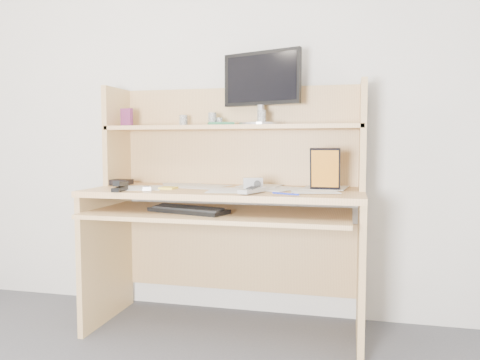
% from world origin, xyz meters
% --- Properties ---
extents(back_wall, '(3.60, 0.04, 2.50)m').
position_xyz_m(back_wall, '(0.00, 1.80, 1.25)').
color(back_wall, silver).
rests_on(back_wall, floor).
extents(desk, '(1.40, 0.70, 1.30)m').
position_xyz_m(desk, '(0.00, 1.56, 0.69)').
color(desk, tan).
rests_on(desk, floor).
extents(paper_clutter, '(1.32, 0.54, 0.01)m').
position_xyz_m(paper_clutter, '(0.00, 1.48, 0.75)').
color(paper_clutter, silver).
rests_on(paper_clutter, desk).
extents(keyboard, '(0.42, 0.25, 0.03)m').
position_xyz_m(keyboard, '(-0.13, 1.29, 0.66)').
color(keyboard, black).
rests_on(keyboard, desk).
extents(tv_remote, '(0.10, 0.19, 0.02)m').
position_xyz_m(tv_remote, '(0.18, 1.28, 0.77)').
color(tv_remote, '#9E9D99').
rests_on(tv_remote, paper_clutter).
extents(flip_phone, '(0.07, 0.09, 0.02)m').
position_xyz_m(flip_phone, '(-0.35, 1.30, 0.77)').
color(flip_phone, '#B4B4B6').
rests_on(flip_phone, paper_clutter).
extents(stapler, '(0.06, 0.14, 0.04)m').
position_xyz_m(stapler, '(-0.47, 1.24, 0.78)').
color(stapler, black).
rests_on(stapler, paper_clutter).
extents(wallet, '(0.11, 0.09, 0.03)m').
position_xyz_m(wallet, '(-0.62, 1.53, 0.77)').
color(wallet, black).
rests_on(wallet, paper_clutter).
extents(sticky_note_pad, '(0.08, 0.08, 0.01)m').
position_xyz_m(sticky_note_pad, '(-0.29, 1.41, 0.76)').
color(sticky_note_pad, yellow).
rests_on(sticky_note_pad, desk).
extents(digital_camera, '(0.10, 0.06, 0.06)m').
position_xyz_m(digital_camera, '(0.16, 1.42, 0.79)').
color(digital_camera, '#B4B4B7').
rests_on(digital_camera, paper_clutter).
extents(game_case, '(0.15, 0.02, 0.21)m').
position_xyz_m(game_case, '(0.51, 1.49, 0.86)').
color(game_case, black).
rests_on(game_case, paper_clutter).
extents(blue_pen, '(0.13, 0.06, 0.01)m').
position_xyz_m(blue_pen, '(0.35, 1.22, 0.76)').
color(blue_pen, '#192ABD').
rests_on(blue_pen, paper_clutter).
extents(card_box, '(0.08, 0.04, 0.10)m').
position_xyz_m(card_box, '(-0.61, 1.59, 1.13)').
color(card_box, maroon).
rests_on(card_box, desk).
extents(shelf_book, '(0.20, 0.23, 0.02)m').
position_xyz_m(shelf_book, '(-0.09, 1.69, 1.09)').
color(shelf_book, '#348345').
rests_on(shelf_book, desk).
extents(chip_stack_a, '(0.06, 0.06, 0.06)m').
position_xyz_m(chip_stack_a, '(-0.29, 1.66, 1.11)').
color(chip_stack_a, black).
rests_on(chip_stack_a, desk).
extents(chip_stack_b, '(0.05, 0.05, 0.07)m').
position_xyz_m(chip_stack_b, '(-0.11, 1.62, 1.12)').
color(chip_stack_b, white).
rests_on(chip_stack_b, desk).
extents(chip_stack_c, '(0.04, 0.04, 0.04)m').
position_xyz_m(chip_stack_c, '(-0.08, 1.64, 1.10)').
color(chip_stack_c, black).
rests_on(chip_stack_c, desk).
extents(chip_stack_d, '(0.04, 0.04, 0.08)m').
position_xyz_m(chip_stack_d, '(0.17, 1.59, 1.12)').
color(chip_stack_d, silver).
rests_on(chip_stack_d, desk).
extents(monitor, '(0.44, 0.23, 0.40)m').
position_xyz_m(monitor, '(0.15, 1.66, 1.29)').
color(monitor, '#A2A1A6').
rests_on(monitor, desk).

